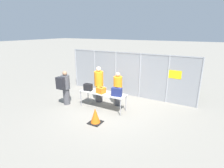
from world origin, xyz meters
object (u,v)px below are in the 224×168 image
at_px(inspection_table, 103,94).
at_px(traveler_hooded, 65,87).
at_px(suitcase_black, 88,87).
at_px(security_worker_near, 118,89).
at_px(suitcase_orange, 101,90).
at_px(security_worker_far, 99,84).
at_px(traffic_cone, 95,116).
at_px(suitcase_navy, 117,92).
at_px(utility_trailer, 164,82).

bearing_deg(inspection_table, traveler_hooded, -164.22).
bearing_deg(suitcase_black, security_worker_near, 31.68).
bearing_deg(suitcase_orange, inspection_table, 61.86).
bearing_deg(security_worker_far, suitcase_black, 95.99).
bearing_deg(security_worker_far, traveler_hooded, 61.22).
bearing_deg(inspection_table, suitcase_orange, -118.14).
bearing_deg(traveler_hooded, suitcase_orange, 16.60).
xyz_separation_m(security_worker_near, security_worker_far, (-1.04, -0.04, 0.08)).
bearing_deg(traveler_hooded, security_worker_near, 30.17).
bearing_deg(security_worker_near, suitcase_black, 42.16).
bearing_deg(suitcase_black, traveler_hooded, -157.79).
distance_m(inspection_table, suitcase_black, 0.79).
height_order(traveler_hooded, traffic_cone, traveler_hooded).
xyz_separation_m(suitcase_black, security_worker_near, (1.20, 0.74, -0.09)).
height_order(suitcase_orange, traveler_hooded, traveler_hooded).
relative_size(inspection_table, suitcase_black, 5.35).
relative_size(suitcase_navy, traveler_hooded, 0.28).
bearing_deg(traffic_cone, suitcase_navy, 77.05).
bearing_deg(utility_trailer, suitcase_black, -121.25).
relative_size(security_worker_far, traffic_cone, 2.92).
distance_m(suitcase_navy, traffic_cone, 1.44).
distance_m(suitcase_navy, traveler_hooded, 2.62).
relative_size(suitcase_orange, suitcase_navy, 0.89).
relative_size(suitcase_black, traffic_cone, 0.67).
relative_size(suitcase_orange, utility_trailer, 0.12).
bearing_deg(suitcase_black, inspection_table, 6.07).
relative_size(suitcase_black, security_worker_near, 0.25).
distance_m(suitcase_black, security_worker_far, 0.71).
distance_m(security_worker_far, traffic_cone, 2.30).
bearing_deg(security_worker_near, traffic_cone, 101.57).
bearing_deg(traveler_hooded, suitcase_black, 24.95).
xyz_separation_m(security_worker_near, traffic_cone, (0.04, -1.97, -0.56)).
xyz_separation_m(suitcase_black, utility_trailer, (2.59, 4.26, -0.49)).
bearing_deg(utility_trailer, traffic_cone, -103.85).
bearing_deg(security_worker_far, suitcase_navy, 171.87).
relative_size(suitcase_orange, security_worker_near, 0.25).
height_order(suitcase_black, utility_trailer, suitcase_black).
bearing_deg(utility_trailer, security_worker_near, -111.53).
xyz_separation_m(suitcase_navy, utility_trailer, (1.07, 4.25, -0.51)).
distance_m(inspection_table, security_worker_far, 0.89).
distance_m(suitcase_orange, security_worker_near, 0.88).
bearing_deg(suitcase_navy, security_worker_near, 114.19).
bearing_deg(suitcase_black, traffic_cone, -44.85).
bearing_deg(inspection_table, security_worker_far, 134.52).
bearing_deg(traveler_hooded, security_worker_far, 45.72).
distance_m(traveler_hooded, security_worker_far, 1.66).
height_order(suitcase_black, suitcase_orange, suitcase_black).
bearing_deg(suitcase_orange, traffic_cone, -67.24).
bearing_deg(utility_trailer, inspection_table, -113.64).
height_order(suitcase_black, suitcase_navy, suitcase_navy).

